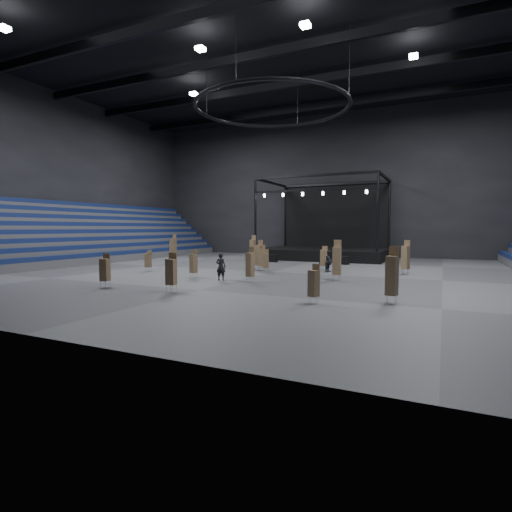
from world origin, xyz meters
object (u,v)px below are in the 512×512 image
at_px(chair_stack_4, 324,257).
at_px(chair_stack_11, 262,257).
at_px(chair_stack_6, 253,248).
at_px(flight_case_left, 271,258).
at_px(chair_stack_13, 406,257).
at_px(crew_member, 329,261).
at_px(chair_stack_1, 194,263).
at_px(man_center, 221,267).
at_px(flight_case_right, 343,260).
at_px(chair_stack_12, 173,248).
at_px(chair_stack_9, 337,260).
at_px(chair_stack_0, 250,264).
at_px(chair_stack_8, 392,275).
at_px(chair_stack_2, 105,269).
at_px(chair_stack_5, 259,255).
at_px(chair_stack_10, 314,283).
at_px(flight_case_mid, 325,261).
at_px(chair_stack_3, 171,271).
at_px(stage, 326,246).
at_px(chair_stack_7, 148,260).
at_px(chair_stack_14, 266,260).

distance_m(chair_stack_4, chair_stack_11, 5.21).
bearing_deg(chair_stack_6, flight_case_left, 29.85).
height_order(chair_stack_13, crew_member, chair_stack_13).
xyz_separation_m(chair_stack_1, man_center, (2.47, -0.40, -0.13)).
distance_m(flight_case_right, chair_stack_12, 17.25).
height_order(chair_stack_9, crew_member, chair_stack_9).
xyz_separation_m(chair_stack_0, chair_stack_8, (9.29, -3.97, 0.18)).
xyz_separation_m(chair_stack_2, chair_stack_13, (15.59, 14.73, 0.26)).
distance_m(chair_stack_5, chair_stack_11, 0.47).
distance_m(flight_case_left, chair_stack_13, 15.00).
relative_size(chair_stack_10, crew_member, 1.06).
relative_size(flight_case_mid, chair_stack_13, 0.41).
distance_m(chair_stack_1, chair_stack_4, 11.23).
bearing_deg(chair_stack_13, chair_stack_11, -144.23).
height_order(chair_stack_1, chair_stack_4, chair_stack_4).
distance_m(chair_stack_8, man_center, 12.08).
bearing_deg(chair_stack_1, chair_stack_8, 0.01).
height_order(flight_case_mid, chair_stack_13, chair_stack_13).
relative_size(chair_stack_10, chair_stack_13, 0.71).
height_order(chair_stack_0, chair_stack_6, chair_stack_6).
relative_size(chair_stack_2, chair_stack_10, 1.09).
relative_size(chair_stack_2, chair_stack_11, 0.94).
bearing_deg(chair_stack_0, chair_stack_4, 85.92).
xyz_separation_m(chair_stack_0, chair_stack_3, (-2.13, -5.56, -0.02)).
height_order(chair_stack_10, crew_member, chair_stack_10).
xyz_separation_m(chair_stack_8, man_center, (-11.44, 3.86, -0.44)).
xyz_separation_m(chair_stack_8, chair_stack_13, (-0.45, 12.85, -0.03)).
height_order(stage, chair_stack_8, stage).
bearing_deg(chair_stack_10, chair_stack_6, 142.83).
relative_size(flight_case_mid, chair_stack_1, 0.53).
xyz_separation_m(chair_stack_8, chair_stack_10, (-3.29, -1.56, -0.38)).
bearing_deg(chair_stack_0, chair_stack_8, -12.09).
bearing_deg(chair_stack_12, chair_stack_3, -40.13).
bearing_deg(chair_stack_3, chair_stack_12, 117.21).
xyz_separation_m(chair_stack_2, chair_stack_4, (9.19, 14.87, 0.01)).
xyz_separation_m(chair_stack_9, crew_member, (-1.85, 5.15, -0.53)).
bearing_deg(stage, chair_stack_12, -136.81).
bearing_deg(chair_stack_10, flight_case_left, 138.06).
height_order(stage, crew_member, stage).
relative_size(chair_stack_1, crew_member, 1.15).
bearing_deg(chair_stack_7, chair_stack_1, -13.94).
relative_size(chair_stack_5, chair_stack_13, 0.97).
bearing_deg(chair_stack_13, chair_stack_6, -174.81).
bearing_deg(chair_stack_10, chair_stack_14, 143.93).
distance_m(chair_stack_13, man_center, 14.20).
height_order(chair_stack_1, chair_stack_7, chair_stack_1).
distance_m(chair_stack_1, crew_member, 11.00).
bearing_deg(chair_stack_2, stage, 65.81).
bearing_deg(chair_stack_2, flight_case_mid, 55.98).
relative_size(chair_stack_8, chair_stack_13, 1.03).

